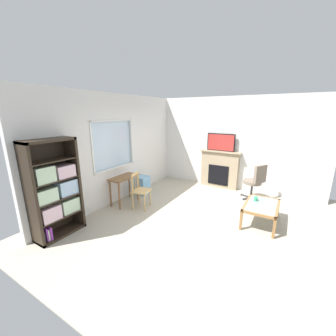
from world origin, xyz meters
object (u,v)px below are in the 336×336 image
(wooden_chair, at_px, (140,190))
(fireplace, at_px, (219,169))
(tv, at_px, (221,142))
(coffee_table, at_px, (261,207))
(plastic_drawer_unit, at_px, (142,185))
(sippy_cup, at_px, (256,199))
(desk_under_window, at_px, (124,182))
(office_chair, at_px, (255,180))
(bookshelf, at_px, (54,191))

(wooden_chair, bearing_deg, fireplace, -25.95)
(fireplace, height_order, tv, tv)
(coffee_table, bearing_deg, plastic_drawer_unit, 89.00)
(wooden_chair, bearing_deg, coffee_table, -75.19)
(tv, height_order, coffee_table, tv)
(coffee_table, distance_m, sippy_cup, 0.23)
(wooden_chair, height_order, tv, tv)
(desk_under_window, bearing_deg, fireplace, -34.67)
(fireplace, relative_size, office_chair, 1.26)
(fireplace, bearing_deg, plastic_drawer_unit, 134.09)
(fireplace, distance_m, tv, 0.85)
(plastic_drawer_unit, height_order, office_chair, office_chair)
(bookshelf, bearing_deg, plastic_drawer_unit, -1.33)
(wooden_chair, height_order, plastic_drawer_unit, wooden_chair)
(wooden_chair, xyz_separation_m, fireplace, (2.50, -1.22, 0.13))
(bookshelf, bearing_deg, tv, -23.42)
(wooden_chair, relative_size, office_chair, 0.90)
(desk_under_window, height_order, wooden_chair, wooden_chair)
(plastic_drawer_unit, xyz_separation_m, sippy_cup, (0.08, -3.13, 0.22))
(bookshelf, xyz_separation_m, sippy_cup, (2.62, -3.19, -0.42))
(fireplace, bearing_deg, wooden_chair, 154.05)
(bookshelf, xyz_separation_m, tv, (4.25, -1.84, 0.54))
(plastic_drawer_unit, distance_m, sippy_cup, 3.14)
(wooden_chair, bearing_deg, plastic_drawer_unit, 36.12)
(sippy_cup, bearing_deg, desk_under_window, 105.56)
(coffee_table, relative_size, sippy_cup, 11.39)
(tv, distance_m, coffee_table, 2.55)
(desk_under_window, relative_size, wooden_chair, 0.90)
(desk_under_window, height_order, sippy_cup, desk_under_window)
(desk_under_window, height_order, coffee_table, desk_under_window)
(wooden_chair, distance_m, tv, 2.93)
(wooden_chair, distance_m, plastic_drawer_unit, 0.98)
(wooden_chair, height_order, sippy_cup, wooden_chair)
(desk_under_window, bearing_deg, tv, -34.87)
(bookshelf, distance_m, fireplace, 4.66)
(office_chair, bearing_deg, desk_under_window, 124.78)
(sippy_cup, bearing_deg, bookshelf, 129.40)
(bookshelf, bearing_deg, office_chair, -38.47)
(coffee_table, bearing_deg, fireplace, 39.99)
(desk_under_window, relative_size, fireplace, 0.64)
(coffee_table, xyz_separation_m, sippy_cup, (0.14, 0.14, 0.11))
(wooden_chair, bearing_deg, tv, -26.11)
(wooden_chair, bearing_deg, sippy_cup, -71.58)
(fireplace, distance_m, office_chair, 1.26)
(office_chair, distance_m, sippy_cup, 1.16)
(desk_under_window, height_order, tv, tv)
(plastic_drawer_unit, bearing_deg, wooden_chair, -143.88)
(wooden_chair, height_order, office_chair, office_chair)
(plastic_drawer_unit, xyz_separation_m, office_chair, (1.23, -2.93, 0.29))
(bookshelf, height_order, coffee_table, bookshelf)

